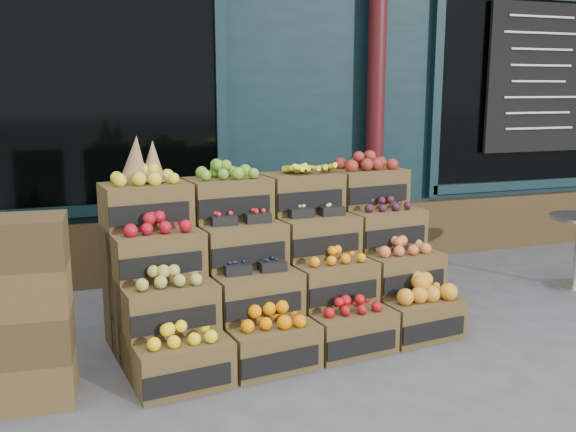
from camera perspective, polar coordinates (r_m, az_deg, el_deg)
name	(u,v)px	position (r m, az deg, el deg)	size (l,w,h in m)	color
ground	(349,354)	(4.53, 5.45, -12.10)	(60.00, 60.00, 0.00)	#4C4C4E
shop_facade	(194,43)	(9.07, -8.36, 14.98)	(12.00, 6.24, 4.80)	black
crate_display	(279,274)	(4.70, -0.80, -5.20)	(2.50, 1.43, 1.49)	#503E1F
spare_crates	(20,313)	(3.97, -22.69, -7.92)	(0.58, 0.42, 1.10)	#503E1F
shopkeeper	(129,163)	(6.44, -13.97, 4.62)	(0.79, 0.52, 2.17)	#1A5C22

